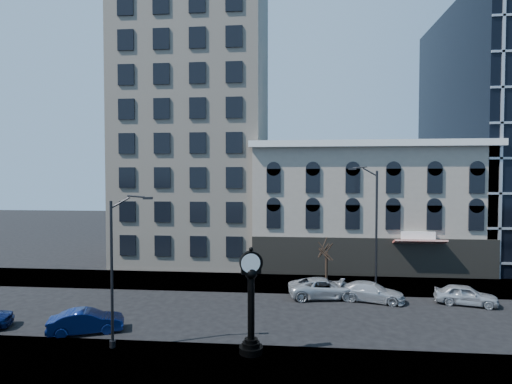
# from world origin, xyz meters

# --- Properties ---
(ground) EXTENTS (160.00, 160.00, 0.00)m
(ground) POSITION_xyz_m (0.00, 0.00, 0.00)
(ground) COLOR black
(ground) RESTS_ON ground
(sidewalk_far) EXTENTS (160.00, 6.00, 0.12)m
(sidewalk_far) POSITION_xyz_m (0.00, 8.00, 0.06)
(sidewalk_far) COLOR gray
(sidewalk_far) RESTS_ON ground
(sidewalk_near) EXTENTS (160.00, 6.00, 0.12)m
(sidewalk_near) POSITION_xyz_m (0.00, -8.00, 0.06)
(sidewalk_near) COLOR gray
(sidewalk_near) RESTS_ON ground
(cream_tower) EXTENTS (15.90, 15.40, 42.50)m
(cream_tower) POSITION_xyz_m (-6.11, 18.88, 19.32)
(cream_tower) COLOR beige
(cream_tower) RESTS_ON ground
(victorian_row) EXTENTS (22.60, 11.19, 12.50)m
(victorian_row) POSITION_xyz_m (12.00, 15.89, 6.00)
(victorian_row) COLOR #9F9283
(victorian_row) RESTS_ON ground
(street_clock) EXTENTS (1.23, 1.23, 5.44)m
(street_clock) POSITION_xyz_m (2.66, -6.00, 2.58)
(street_clock) COLOR black
(street_clock) RESTS_ON sidewalk_near
(street_lamp_near) EXTENTS (2.11, 0.56, 8.19)m
(street_lamp_near) POSITION_xyz_m (-4.09, -5.91, 6.30)
(street_lamp_near) COLOR black
(street_lamp_near) RESTS_ON sidewalk_near
(street_lamp_far) EXTENTS (2.55, 0.93, 10.05)m
(street_lamp_far) POSITION_xyz_m (10.62, 6.19, 7.71)
(street_lamp_far) COLOR black
(street_lamp_far) RESTS_ON sidewalk_far
(bare_tree_far) EXTENTS (2.71, 2.71, 4.65)m
(bare_tree_far) POSITION_xyz_m (7.54, 6.92, 3.62)
(bare_tree_far) COLOR black
(bare_tree_far) RESTS_ON sidewalk_far
(car_near_b) EXTENTS (4.38, 2.89, 1.36)m
(car_near_b) POSITION_xyz_m (-7.23, -3.95, 0.68)
(car_near_b) COLOR #0C194C
(car_near_b) RESTS_ON ground
(car_far_a) EXTENTS (5.59, 3.12, 1.48)m
(car_far_a) POSITION_xyz_m (7.12, 4.24, 0.74)
(car_far_a) COLOR #A5A8AD
(car_far_a) RESTS_ON ground
(car_far_b) EXTENTS (5.05, 3.07, 1.37)m
(car_far_b) POSITION_xyz_m (10.56, 3.75, 0.68)
(car_far_b) COLOR #A5A8AD
(car_far_b) RESTS_ON ground
(car_far_c) EXTENTS (4.43, 2.65, 1.41)m
(car_far_c) POSITION_xyz_m (17.09, 3.50, 0.71)
(car_far_c) COLOR #A5A8AD
(car_far_c) RESTS_ON ground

